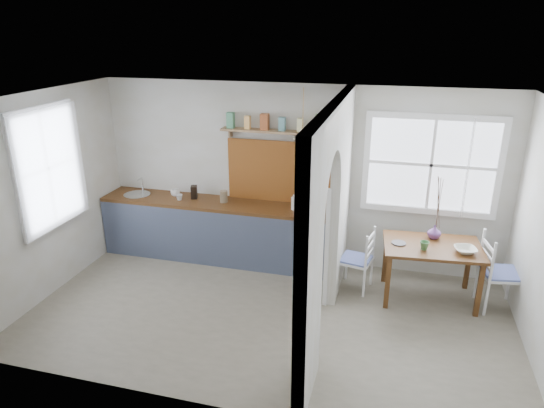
% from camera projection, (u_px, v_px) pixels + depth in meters
% --- Properties ---
extents(floor, '(5.80, 3.20, 0.01)m').
position_uv_depth(floor, '(268.00, 314.00, 5.94)').
color(floor, gray).
rests_on(floor, ground).
extents(ceiling, '(5.80, 3.20, 0.01)m').
position_uv_depth(ceiling, '(268.00, 100.00, 5.03)').
color(ceiling, silver).
rests_on(ceiling, walls).
extents(walls, '(5.81, 3.21, 2.60)m').
position_uv_depth(walls, '(268.00, 216.00, 5.49)').
color(walls, silver).
rests_on(walls, floor).
extents(partition, '(0.12, 3.20, 2.60)m').
position_uv_depth(partition, '(331.00, 208.00, 5.32)').
color(partition, silver).
rests_on(partition, floor).
extents(kitchen_window, '(0.10, 1.16, 1.50)m').
position_uv_depth(kitchen_window, '(47.00, 168.00, 6.05)').
color(kitchen_window, white).
rests_on(kitchen_window, walls).
extents(nook_window, '(1.76, 0.10, 1.30)m').
position_uv_depth(nook_window, '(431.00, 165.00, 6.36)').
color(nook_window, white).
rests_on(nook_window, walls).
extents(counter, '(3.50, 0.60, 0.90)m').
position_uv_depth(counter, '(219.00, 229.00, 7.26)').
color(counter, brown).
rests_on(counter, floor).
extents(sink, '(0.40, 0.40, 0.02)m').
position_uv_depth(sink, '(137.00, 195.00, 7.39)').
color(sink, silver).
rests_on(sink, counter).
extents(backsplash, '(1.65, 0.03, 0.90)m').
position_uv_depth(backsplash, '(283.00, 172.00, 6.95)').
color(backsplash, '#92561B').
rests_on(backsplash, walls).
extents(shelf, '(1.75, 0.20, 0.21)m').
position_uv_depth(shelf, '(282.00, 128.00, 6.64)').
color(shelf, '#A08355').
rests_on(shelf, walls).
extents(pendant_lamp, '(0.26, 0.26, 0.16)m').
position_uv_depth(pendant_lamp, '(302.00, 144.00, 6.29)').
color(pendant_lamp, beige).
rests_on(pendant_lamp, ceiling).
extents(utensil_rail, '(0.02, 0.50, 0.02)m').
position_uv_depth(utensil_rail, '(333.00, 184.00, 6.10)').
color(utensil_rail, silver).
rests_on(utensil_rail, partition).
extents(dining_table, '(1.26, 0.89, 0.75)m').
position_uv_depth(dining_table, '(429.00, 272.00, 6.19)').
color(dining_table, brown).
rests_on(dining_table, floor).
extents(chair_left, '(0.46, 0.46, 0.86)m').
position_uv_depth(chair_left, '(356.00, 259.00, 6.40)').
color(chair_left, white).
rests_on(chair_left, floor).
extents(chair_right, '(0.51, 0.51, 0.97)m').
position_uv_depth(chair_right, '(501.00, 273.00, 5.93)').
color(chair_right, white).
rests_on(chair_right, floor).
extents(kettle, '(0.18, 0.15, 0.21)m').
position_uv_depth(kettle, '(296.00, 202.00, 6.77)').
color(kettle, white).
rests_on(kettle, counter).
extents(mug_a, '(0.12, 0.12, 0.09)m').
position_uv_depth(mug_a, '(179.00, 197.00, 7.14)').
color(mug_a, silver).
rests_on(mug_a, counter).
extents(mug_b, '(0.14, 0.14, 0.11)m').
position_uv_depth(mug_b, '(175.00, 193.00, 7.31)').
color(mug_b, white).
rests_on(mug_b, counter).
extents(knife_block, '(0.12, 0.14, 0.19)m').
position_uv_depth(knife_block, '(194.00, 192.00, 7.20)').
color(knife_block, black).
rests_on(knife_block, counter).
extents(jar, '(0.13, 0.13, 0.18)m').
position_uv_depth(jar, '(224.00, 196.00, 7.04)').
color(jar, '#7A674D').
rests_on(jar, counter).
extents(towel_magenta, '(0.02, 0.03, 0.61)m').
position_uv_depth(towel_magenta, '(328.00, 264.00, 6.60)').
color(towel_magenta, '#D31F7D').
rests_on(towel_magenta, counter).
extents(towel_orange, '(0.02, 0.03, 0.48)m').
position_uv_depth(towel_orange, '(328.00, 267.00, 6.57)').
color(towel_orange, '#BF772B').
rests_on(towel_orange, counter).
extents(bowl, '(0.31, 0.31, 0.06)m').
position_uv_depth(bowl, '(465.00, 250.00, 5.86)').
color(bowl, silver).
rests_on(bowl, dining_table).
extents(table_cup, '(0.15, 0.15, 0.11)m').
position_uv_depth(table_cup, '(424.00, 246.00, 5.92)').
color(table_cup, '#4B814A').
rests_on(table_cup, dining_table).
extents(plate, '(0.23, 0.23, 0.02)m').
position_uv_depth(plate, '(399.00, 243.00, 6.10)').
color(plate, '#3C3939').
rests_on(plate, dining_table).
extents(vase, '(0.19, 0.19, 0.18)m').
position_uv_depth(vase, '(434.00, 232.00, 6.22)').
color(vase, '#693D80').
rests_on(vase, dining_table).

